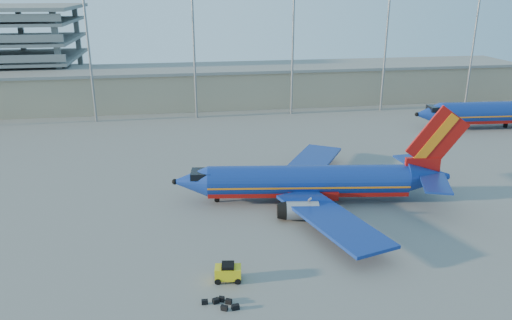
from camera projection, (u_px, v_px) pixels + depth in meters
name	position (u px, v px, depth m)	size (l,w,h in m)	color
ground	(257.00, 208.00, 60.85)	(220.00, 220.00, 0.00)	slate
terminal_building	(259.00, 84.00, 114.99)	(122.00, 16.00, 8.50)	#9C896B
light_mast_row	(244.00, 29.00, 98.69)	(101.60, 1.60, 28.65)	gray
aircraft_main	(314.00, 182.00, 62.05)	(36.06, 34.47, 12.24)	navy
baggage_tug	(228.00, 272.00, 45.59)	(2.60, 1.79, 1.74)	gold
luggage_pile	(223.00, 303.00, 42.22)	(3.12, 1.79, 0.46)	black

